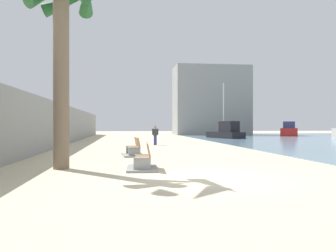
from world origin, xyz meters
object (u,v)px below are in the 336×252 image
person_walking (155,134)px  boat_distant (226,132)px  bench_near (143,163)px  palm_tree (61,30)px  bench_far (133,151)px  boat_far_right (289,130)px

person_walking → boat_distant: (9.64, 12.72, -0.12)m
person_walking → bench_near: bearing=-96.7°
palm_tree → bench_far: (2.82, 5.17, -4.95)m
bench_near → person_walking: person_walking is taller
boat_far_right → boat_distant: size_ratio=0.87×
palm_tree → boat_far_right: 43.63m
bench_far → boat_distant: size_ratio=0.33×
palm_tree → bench_near: 5.82m
bench_far → boat_distant: bearing=62.5°
bench_near → boat_far_right: size_ratio=0.37×
bench_near → bench_far: same height
boat_distant → bench_near: bearing=-112.2°
palm_tree → boat_far_right: (25.94, 34.80, -4.37)m
bench_near → boat_distant: 30.34m
bench_near → boat_distant: boat_distant is taller
bench_near → boat_distant: bearing=67.8°
bench_near → person_walking: 15.49m
bench_far → boat_far_right: 37.59m
palm_tree → boat_far_right: bearing=53.3°
bench_near → boat_far_right: boat_far_right is taller
palm_tree → bench_near: size_ratio=3.50×
palm_tree → boat_far_right: size_ratio=1.31×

